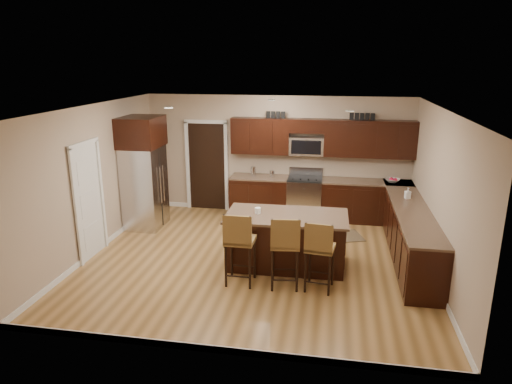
% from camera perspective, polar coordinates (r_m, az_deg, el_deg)
% --- Properties ---
extents(floor, '(6.00, 6.00, 0.00)m').
position_cam_1_polar(floor, '(8.27, 0.03, -8.49)').
color(floor, '#A57841').
rests_on(floor, ground).
extents(ceiling, '(6.00, 6.00, 0.00)m').
position_cam_1_polar(ceiling, '(7.55, 0.04, 10.46)').
color(ceiling, silver).
rests_on(ceiling, wall_back).
extents(wall_back, '(6.00, 0.00, 6.00)m').
position_cam_1_polar(wall_back, '(10.45, 2.61, 4.57)').
color(wall_back, tan).
rests_on(wall_back, floor).
extents(wall_left, '(0.00, 5.50, 5.50)m').
position_cam_1_polar(wall_left, '(8.81, -19.59, 1.42)').
color(wall_left, tan).
rests_on(wall_left, floor).
extents(wall_right, '(0.00, 5.50, 5.50)m').
position_cam_1_polar(wall_right, '(7.89, 22.05, -0.49)').
color(wall_right, tan).
rests_on(wall_right, floor).
extents(base_cabinets, '(4.02, 3.96, 0.92)m').
position_cam_1_polar(base_cabinets, '(9.36, 13.13, -2.88)').
color(base_cabinets, black).
rests_on(base_cabinets, floor).
extents(upper_cabinets, '(4.00, 0.33, 0.80)m').
position_cam_1_polar(upper_cabinets, '(10.12, 8.43, 6.85)').
color(upper_cabinets, black).
rests_on(upper_cabinets, wall_back).
extents(range, '(0.76, 0.64, 1.11)m').
position_cam_1_polar(range, '(10.31, 6.08, -0.70)').
color(range, silver).
rests_on(range, floor).
extents(microwave, '(0.76, 0.31, 0.40)m').
position_cam_1_polar(microwave, '(10.19, 6.33, 5.74)').
color(microwave, silver).
rests_on(microwave, upper_cabinets).
extents(doorway, '(0.85, 0.03, 2.06)m').
position_cam_1_polar(doorway, '(10.83, -6.13, 3.17)').
color(doorway, black).
rests_on(doorway, floor).
extents(pantry_door, '(0.03, 0.80, 2.04)m').
position_cam_1_polar(pantry_door, '(8.63, -20.22, -1.21)').
color(pantry_door, white).
rests_on(pantry_door, floor).
extents(letter_decor, '(2.20, 0.03, 0.15)m').
position_cam_1_polar(letter_decor, '(10.06, 7.71, 9.44)').
color(letter_decor, black).
rests_on(letter_decor, upper_cabinets).
extents(island, '(2.08, 1.11, 0.92)m').
position_cam_1_polar(island, '(7.95, 3.80, -6.21)').
color(island, black).
rests_on(island, floor).
extents(stool_left, '(0.46, 0.46, 1.20)m').
position_cam_1_polar(stool_left, '(7.14, -2.11, -6.08)').
color(stool_left, olive).
rests_on(stool_left, floor).
extents(stool_mid, '(0.49, 0.49, 1.19)m').
position_cam_1_polar(stool_mid, '(7.04, 3.67, -6.53)').
color(stool_mid, olive).
rests_on(stool_mid, floor).
extents(stool_right, '(0.48, 0.48, 1.14)m').
position_cam_1_polar(stool_right, '(7.02, 7.94, -6.96)').
color(stool_right, olive).
rests_on(stool_right, floor).
extents(refrigerator, '(0.79, 0.93, 2.35)m').
position_cam_1_polar(refrigerator, '(9.82, -13.86, 2.51)').
color(refrigerator, silver).
rests_on(refrigerator, floor).
extents(floor_mat, '(1.15, 0.93, 0.01)m').
position_cam_1_polar(floor_mat, '(9.45, 10.09, -5.48)').
color(floor_mat, brown).
rests_on(floor_mat, floor).
extents(fruit_bowl, '(0.38, 0.38, 0.07)m').
position_cam_1_polar(fruit_bowl, '(10.25, 16.72, 1.40)').
color(fruit_bowl, silver).
rests_on(fruit_bowl, base_cabinets).
extents(soap_bottle, '(0.12, 0.12, 0.21)m').
position_cam_1_polar(soap_bottle, '(9.10, 18.44, -0.14)').
color(soap_bottle, '#B2B2B2').
rests_on(soap_bottle, base_cabinets).
extents(canister_tall, '(0.12, 0.12, 0.22)m').
position_cam_1_polar(canister_tall, '(10.30, -0.35, 2.58)').
color(canister_tall, silver).
rests_on(canister_tall, base_cabinets).
extents(canister_short, '(0.11, 0.11, 0.14)m').
position_cam_1_polar(canister_short, '(10.25, 2.01, 2.29)').
color(canister_short, silver).
rests_on(canister_short, base_cabinets).
extents(island_jar, '(0.10, 0.10, 0.10)m').
position_cam_1_polar(island_jar, '(7.82, 0.23, -2.33)').
color(island_jar, white).
rests_on(island_jar, island).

